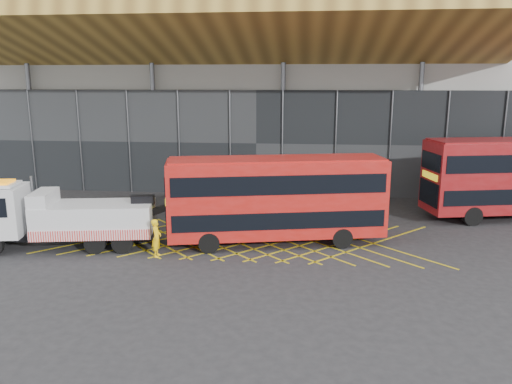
# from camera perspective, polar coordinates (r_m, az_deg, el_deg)

# --- Properties ---
(ground_plane) EXTENTS (120.00, 120.00, 0.00)m
(ground_plane) POSITION_cam_1_polar(r_m,az_deg,el_deg) (28.49, -6.35, -5.24)
(ground_plane) COLOR #252527
(road_markings) EXTENTS (21.56, 7.16, 0.01)m
(road_markings) POSITION_cam_1_polar(r_m,az_deg,el_deg) (28.09, -1.54, -5.41)
(road_markings) COLOR gold
(road_markings) RESTS_ON ground_plane
(construction_building) EXTENTS (55.00, 23.97, 18.00)m
(construction_building) POSITION_cam_1_polar(r_m,az_deg,el_deg) (45.05, 0.87, 12.98)
(construction_building) COLOR gray
(construction_building) RESTS_ON ground_plane
(recovery_truck) EXTENTS (10.76, 4.02, 3.73)m
(recovery_truck) POSITION_cam_1_polar(r_m,az_deg,el_deg) (28.14, -21.51, -2.63)
(recovery_truck) COLOR black
(recovery_truck) RESTS_ON ground_plane
(bus_towed) EXTENTS (11.87, 5.09, 4.71)m
(bus_towed) POSITION_cam_1_polar(r_m,az_deg,el_deg) (26.74, 2.32, -0.53)
(bus_towed) COLOR #AD140F
(bus_towed) RESTS_ON ground_plane
(worker) EXTENTS (0.51, 0.74, 1.94)m
(worker) POSITION_cam_1_polar(r_m,az_deg,el_deg) (25.65, -11.31, -5.17)
(worker) COLOR yellow
(worker) RESTS_ON ground_plane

